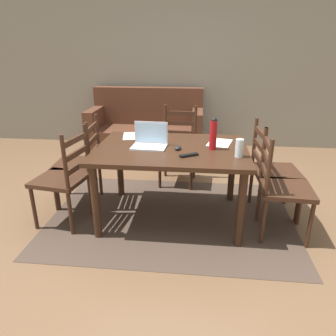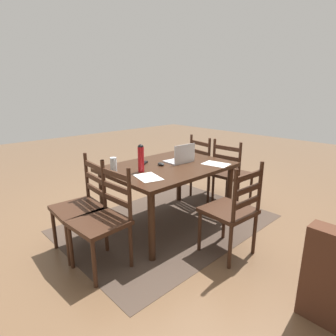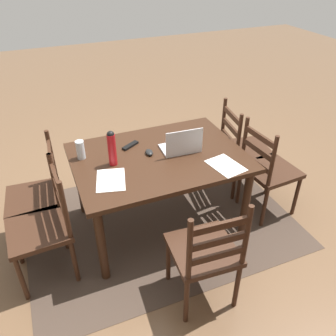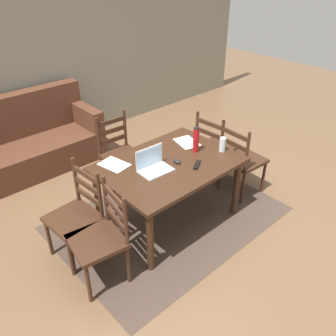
% 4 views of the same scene
% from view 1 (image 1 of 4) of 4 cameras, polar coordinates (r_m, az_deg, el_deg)
% --- Properties ---
extents(ground_plane, '(14.00, 14.00, 0.00)m').
position_cam_1_polar(ground_plane, '(3.22, 0.59, -8.77)').
color(ground_plane, brown).
extents(area_rug, '(2.41, 1.73, 0.01)m').
position_cam_1_polar(area_rug, '(3.22, 0.59, -8.72)').
color(area_rug, '#47382D').
rests_on(area_rug, ground).
extents(wall_back, '(8.00, 0.12, 2.70)m').
position_cam_1_polar(wall_back, '(5.39, 3.41, 18.53)').
color(wall_back, gray).
rests_on(wall_back, ground).
extents(dining_table, '(1.41, 1.02, 0.74)m').
position_cam_1_polar(dining_table, '(2.95, 0.63, 2.14)').
color(dining_table, '#382114').
rests_on(dining_table, ground).
extents(chair_right_near, '(0.47, 0.47, 0.95)m').
position_cam_1_polar(chair_right_near, '(2.92, 20.13, -3.39)').
color(chair_right_near, '#3D2316').
rests_on(chair_right_near, ground).
extents(chair_left_near, '(0.50, 0.50, 0.95)m').
position_cam_1_polar(chair_left_near, '(3.08, -18.56, -1.86)').
color(chair_left_near, '#3D2316').
rests_on(chair_left_near, ground).
extents(chair_far_head, '(0.47, 0.47, 0.95)m').
position_cam_1_polar(chair_far_head, '(3.85, 1.90, 3.88)').
color(chair_far_head, '#3D2316').
rests_on(chair_far_head, ground).
extents(chair_left_far, '(0.47, 0.47, 0.95)m').
position_cam_1_polar(chair_left_far, '(3.44, -15.81, 0.87)').
color(chair_left_far, '#3D2316').
rests_on(chair_left_far, ground).
extents(chair_right_far, '(0.46, 0.46, 0.95)m').
position_cam_1_polar(chair_right_far, '(3.28, 18.57, -0.44)').
color(chair_right_far, '#3D2316').
rests_on(chair_right_far, ground).
extents(couch, '(1.80, 0.80, 1.00)m').
position_cam_1_polar(couch, '(5.14, -3.89, 7.13)').
color(couch, '#512D1E').
rests_on(couch, ground).
extents(laptop, '(0.33, 0.24, 0.23)m').
position_cam_1_polar(laptop, '(2.94, -3.33, 5.06)').
color(laptop, silver).
rests_on(laptop, dining_table).
extents(water_bottle, '(0.07, 0.07, 0.30)m').
position_cam_1_polar(water_bottle, '(2.86, 8.31, 6.38)').
color(water_bottle, '#A81419').
rests_on(water_bottle, dining_table).
extents(drinking_glass, '(0.07, 0.07, 0.16)m').
position_cam_1_polar(drinking_glass, '(2.71, 12.97, 3.58)').
color(drinking_glass, silver).
rests_on(drinking_glass, dining_table).
extents(computer_mouse, '(0.07, 0.11, 0.03)m').
position_cam_1_polar(computer_mouse, '(2.86, 1.82, 3.77)').
color(computer_mouse, black).
rests_on(computer_mouse, dining_table).
extents(tv_remote, '(0.17, 0.13, 0.02)m').
position_cam_1_polar(tv_remote, '(2.69, 3.84, 2.38)').
color(tv_remote, black).
rests_on(tv_remote, dining_table).
extents(paper_stack_left, '(0.26, 0.33, 0.00)m').
position_cam_1_polar(paper_stack_left, '(3.32, -6.38, 5.88)').
color(paper_stack_left, white).
rests_on(paper_stack_left, dining_table).
extents(paper_stack_right, '(0.28, 0.34, 0.00)m').
position_cam_1_polar(paper_stack_right, '(3.10, 9.46, 4.60)').
color(paper_stack_right, white).
rests_on(paper_stack_right, dining_table).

